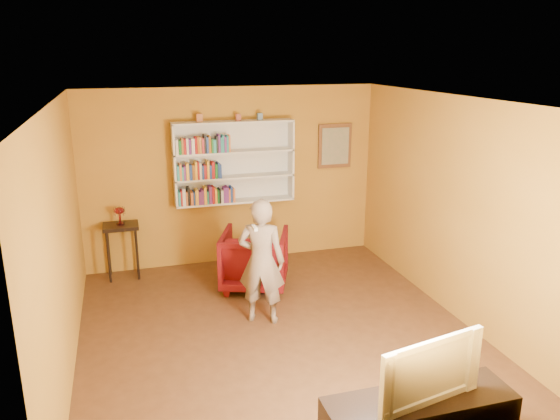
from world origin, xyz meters
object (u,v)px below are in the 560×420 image
at_px(console_table, 121,234).
at_px(ruby_lustre, 119,212).
at_px(bookshelf, 233,162).
at_px(armchair, 255,259).
at_px(person, 261,261).
at_px(television, 423,366).

height_order(console_table, ruby_lustre, ruby_lustre).
xyz_separation_m(bookshelf, armchair, (0.06, -1.02, -1.18)).
bearing_deg(armchair, person, 102.29).
relative_size(person, television, 1.60).
distance_m(bookshelf, armchair, 1.56).
relative_size(armchair, television, 0.93).
height_order(ruby_lustre, armchair, ruby_lustre).
bearing_deg(bookshelf, armchair, -86.62).
distance_m(ruby_lustre, television, 5.02).
distance_m(bookshelf, console_table, 1.94).
bearing_deg(ruby_lustre, person, -49.32).
bearing_deg(television, console_table, 104.66).
bearing_deg(person, armchair, -74.57).
bearing_deg(bookshelf, ruby_lustre, -174.63).
bearing_deg(console_table, ruby_lustre, -56.31).
bearing_deg(person, ruby_lustre, -24.99).
relative_size(console_table, armchair, 0.90).
height_order(console_table, armchair, armchair).
relative_size(bookshelf, person, 1.16).
height_order(bookshelf, console_table, bookshelf).
bearing_deg(armchair, console_table, -4.89).
distance_m(console_table, person, 2.46).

